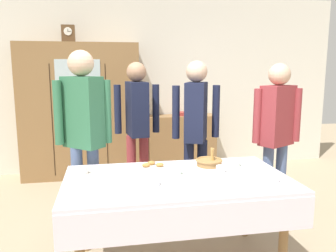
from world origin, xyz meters
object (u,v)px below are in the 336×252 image
Objects in this scene: dining_table at (178,191)px; spoon_near_right at (228,180)px; book_stack at (181,114)px; tea_cup_mid_left at (83,171)px; spoon_near_left at (100,197)px; person_behind_table_right at (83,124)px; tea_cup_back_edge at (274,179)px; bread_basket at (209,162)px; wall_cabinet at (81,111)px; mantel_clock at (68,34)px; tea_cup_mid_right at (155,183)px; pastry_plate at (153,166)px; person_behind_table_left at (277,127)px; bookshelf_low at (181,143)px; tea_cup_center at (236,164)px; person_by_cabinet at (196,123)px; tea_cup_near_right at (221,170)px; tea_cup_far_left at (177,172)px; spoon_far_right at (249,183)px; person_beside_shelf at (137,119)px.

dining_table is 14.95× the size of spoon_near_right.
book_stack is 1.58× the size of tea_cup_mid_left.
spoon_near_left is 0.07× the size of person_behind_table_right.
bread_basket reaches higher than tea_cup_back_edge.
wall_cabinet is 16.40× the size of spoon_near_left.
tea_cup_back_edge is 0.07× the size of person_behind_table_right.
mantel_clock is 3.55m from tea_cup_back_edge.
pastry_plate is at bearing 83.73° from tea_cup_mid_right.
book_stack reaches higher than dining_table.
person_behind_table_left is (2.08, -1.91, 0.03)m from wall_cabinet.
tea_cup_back_edge is (0.07, -2.87, 0.34)m from bookshelf_low.
tea_cup_center is 0.81m from person_by_cabinet.
tea_cup_near_right is at bearing -82.40° from bread_basket.
tea_cup_back_edge is at bearing -18.02° from dining_table.
dining_table is 3.13m from mantel_clock.
tea_cup_back_edge is 0.08× the size of person_by_cabinet.
tea_cup_mid_right is at bearing -154.55° from tea_cup_center.
tea_cup_far_left is (-0.61, -2.55, -0.12)m from book_stack.
person_by_cabinet is at bearing 51.27° from spoon_near_left.
person_by_cabinet is at bearing -97.45° from bookshelf_low.
wall_cabinet is at bearing 118.77° from bread_basket.
spoon_far_right is (-0.12, -2.85, -0.15)m from book_stack.
bread_basket reaches higher than tea_cup_near_right.
tea_cup_mid_left is 0.07× the size of person_behind_table_right.
mantel_clock is 3.11m from person_behind_table_left.
tea_cup_mid_right is 0.54× the size of bread_basket.
person_behind_table_left is at bearing 36.56° from tea_cup_near_right.
person_behind_table_right reaches higher than bread_basket.
mantel_clock reaches higher than person_behind_table_left.
tea_cup_near_right is 0.32m from spoon_far_right.
wall_cabinet is at bearing 117.10° from tea_cup_near_right.
spoon_far_right is at bearing -127.48° from person_behind_table_left.
tea_cup_center is 1.09× the size of spoon_near_left.
bread_basket is at bearing 122.76° from tea_cup_back_edge.
person_behind_table_left reaches higher than bookshelf_low.
person_behind_table_right is (-1.13, 0.62, 0.32)m from tea_cup_near_right.
tea_cup_mid_right is 0.72m from bread_basket.
spoon_near_right is at bearing -135.92° from person_behind_table_left.
tea_cup_near_right is 0.19m from spoon_near_right.
dining_table is 1.06× the size of person_beside_shelf.
mantel_clock is 3.19m from spoon_near_left.
tea_cup_back_edge is 0.20m from spoon_far_right.
tea_cup_near_right is 1.03m from person_behind_table_left.
person_behind_table_left is (1.18, 0.68, 0.36)m from dining_table.
tea_cup_mid_left is 1.00× the size of tea_cup_far_left.
spoon_far_right is at bearing -98.90° from tea_cup_center.
pastry_plate is 0.78m from person_behind_table_right.
tea_cup_mid_left is (-1.36, -2.39, -0.13)m from book_stack.
tea_cup_far_left is at bearing 31.54° from spoon_near_left.
mantel_clock is at bearing 119.25° from tea_cup_near_right.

